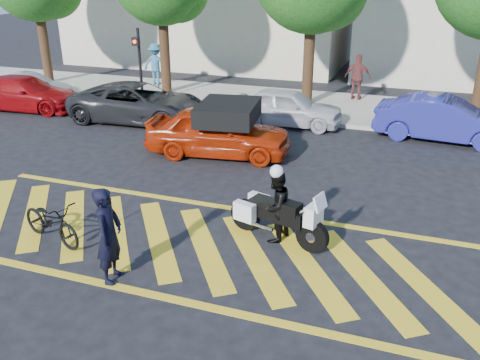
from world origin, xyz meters
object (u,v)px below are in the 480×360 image
(parked_far_left, at_px, (28,88))
(parked_mid_left, at_px, (139,103))
(officer_bike, at_px, (109,235))
(red_convertible, at_px, (218,132))
(bicycle, at_px, (51,221))
(police_motorcycle, at_px, (276,215))
(officer_moto, at_px, (276,206))
(parked_right, at_px, (444,119))
(parked_left, at_px, (25,93))
(parked_mid_right, at_px, (288,107))

(parked_far_left, xyz_separation_m, parked_mid_left, (6.00, -1.01, 0.11))
(officer_bike, bearing_deg, red_convertible, -4.25)
(bicycle, height_order, police_motorcycle, police_motorcycle)
(officer_moto, relative_size, parked_right, 0.35)
(police_motorcycle, bearing_deg, parked_left, 167.34)
(officer_bike, distance_m, parked_right, 12.41)
(bicycle, height_order, parked_far_left, parked_far_left)
(parked_far_left, distance_m, parked_mid_left, 6.09)
(police_motorcycle, bearing_deg, parked_right, 83.90)
(parked_left, xyz_separation_m, parked_right, (16.10, 1.40, 0.07))
(officer_bike, xyz_separation_m, parked_right, (5.95, 10.90, -0.20))
(police_motorcycle, distance_m, red_convertible, 5.53)
(red_convertible, relative_size, parked_right, 0.99)
(officer_bike, bearing_deg, parked_mid_left, 17.49)
(red_convertible, bearing_deg, parked_mid_right, -25.49)
(officer_bike, relative_size, officer_moto, 1.18)
(parked_left, bearing_deg, red_convertible, -111.55)
(officer_moto, xyz_separation_m, parked_mid_right, (-1.91, 8.41, -0.11))
(parked_left, bearing_deg, parked_mid_left, -97.09)
(parked_left, bearing_deg, officer_moto, -126.17)
(police_motorcycle, xyz_separation_m, parked_left, (-12.63, 7.00, 0.10))
(officer_bike, bearing_deg, parked_right, -38.21)
(parked_mid_right, bearing_deg, red_convertible, 161.26)
(officer_bike, relative_size, parked_left, 0.40)
(police_motorcycle, distance_m, parked_right, 9.09)
(officer_bike, bearing_deg, parked_mid_right, -12.46)
(parked_far_left, xyz_separation_m, parked_left, (0.70, -1.01, 0.06))
(red_convertible, height_order, parked_left, red_convertible)
(police_motorcycle, bearing_deg, officer_bike, -118.44)
(parked_mid_right, height_order, parked_right, parked_right)
(officer_bike, distance_m, officer_moto, 3.50)
(parked_mid_left, height_order, parked_right, parked_right)
(red_convertible, bearing_deg, police_motorcycle, -153.57)
(parked_mid_left, bearing_deg, parked_right, -85.66)
(officer_moto, distance_m, parked_right, 9.11)
(parked_far_left, bearing_deg, parked_right, -92.93)
(bicycle, xyz_separation_m, parked_mid_left, (-2.84, 8.67, 0.25))
(red_convertible, bearing_deg, officer_moto, -153.78)
(parked_left, relative_size, parked_mid_left, 0.89)
(officer_moto, xyz_separation_m, parked_left, (-12.61, 7.01, -0.12))
(officer_moto, relative_size, parked_mid_left, 0.31)
(parked_far_left, xyz_separation_m, parked_right, (16.80, 0.39, 0.13))
(officer_bike, bearing_deg, parked_far_left, 36.35)
(parked_mid_left, distance_m, parked_right, 10.89)
(parked_left, relative_size, parked_mid_right, 1.16)
(parked_mid_left, bearing_deg, police_motorcycle, -136.74)
(police_motorcycle, height_order, parked_left, parked_left)
(police_motorcycle, height_order, parked_right, parked_right)
(parked_mid_left, bearing_deg, red_convertible, -123.32)
(officer_bike, bearing_deg, police_motorcycle, -54.37)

